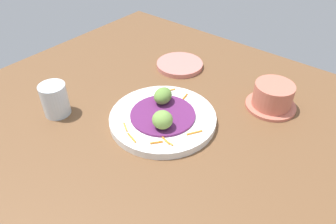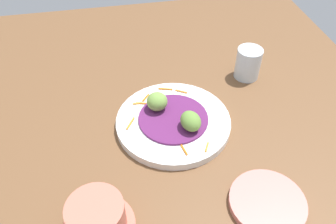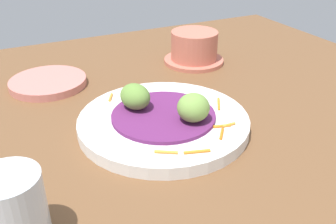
% 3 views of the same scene
% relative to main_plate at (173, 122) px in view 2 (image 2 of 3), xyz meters
% --- Properties ---
extents(table_surface, '(1.10, 1.10, 0.02)m').
position_rel_main_plate_xyz_m(table_surface, '(0.06, 0.01, -0.02)').
color(table_surface, brown).
rests_on(table_surface, ground).
extents(main_plate, '(0.26, 0.26, 0.02)m').
position_rel_main_plate_xyz_m(main_plate, '(0.00, 0.00, 0.00)').
color(main_plate, white).
rests_on(main_plate, table_surface).
extents(cabbage_bed, '(0.16, 0.16, 0.01)m').
position_rel_main_plate_xyz_m(cabbage_bed, '(-0.00, -0.00, 0.01)').
color(cabbage_bed, '#60235B').
rests_on(cabbage_bed, main_plate).
extents(carrot_garnish, '(0.22, 0.17, 0.00)m').
position_rel_main_plate_xyz_m(carrot_garnish, '(0.03, 0.02, 0.01)').
color(carrot_garnish, orange).
rests_on(carrot_garnish, main_plate).
extents(guac_scoop_left, '(0.05, 0.05, 0.04)m').
position_rel_main_plate_xyz_m(guac_scoop_left, '(0.04, 0.03, 0.04)').
color(guac_scoop_left, '#759E47').
rests_on(guac_scoop_left, cabbage_bed).
extents(guac_scoop_center, '(0.06, 0.05, 0.04)m').
position_rel_main_plate_xyz_m(guac_scoop_center, '(-0.04, -0.03, 0.03)').
color(guac_scoop_center, olive).
rests_on(guac_scoop_center, cabbage_bed).
extents(side_plate_small, '(0.14, 0.14, 0.01)m').
position_rel_main_plate_xyz_m(side_plate_small, '(-0.23, -0.13, -0.00)').
color(side_plate_small, tan).
rests_on(side_plate_small, table_surface).
extents(terracotta_bowl, '(0.13, 0.13, 0.07)m').
position_rel_main_plate_xyz_m(terracotta_bowl, '(-0.22, 0.18, 0.02)').
color(terracotta_bowl, '#C66B56').
rests_on(terracotta_bowl, table_surface).
extents(water_glass, '(0.06, 0.06, 0.08)m').
position_rel_main_plate_xyz_m(water_glass, '(0.14, -0.23, 0.03)').
color(water_glass, silver).
rests_on(water_glass, table_surface).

